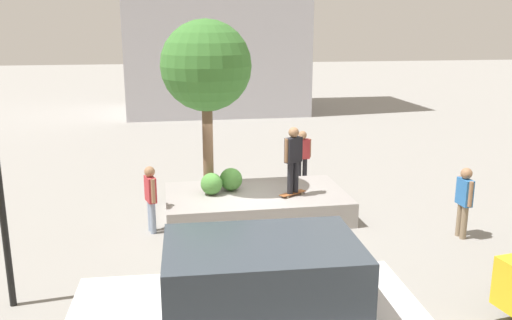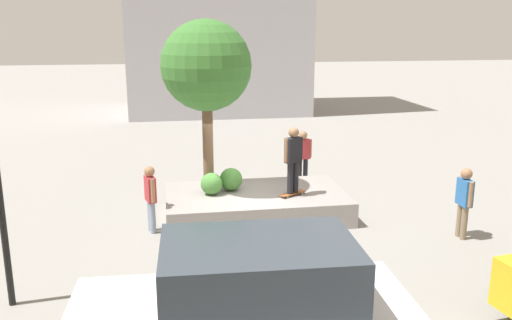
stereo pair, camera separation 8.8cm
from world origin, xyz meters
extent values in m
plane|color=gray|center=(0.00, 0.00, 0.00)|extent=(120.00, 120.00, 0.00)
cube|color=gray|center=(-0.17, -0.32, 0.32)|extent=(4.77, 2.75, 0.65)
cylinder|color=brown|center=(1.06, -0.72, 2.00)|extent=(0.28, 0.28, 2.70)
sphere|color=#3D7A33|center=(1.06, -0.72, 4.00)|extent=(2.35, 2.35, 2.35)
sphere|color=#4C8C3D|center=(0.46, -0.65, 0.95)|extent=(0.62, 0.62, 0.62)
sphere|color=#4C8C3D|center=(1.01, -0.38, 0.94)|extent=(0.58, 0.58, 0.58)
cube|color=brown|center=(-1.08, 0.08, 0.71)|extent=(0.80, 0.58, 0.02)
sphere|color=beige|center=(-0.90, 0.28, 0.67)|extent=(0.06, 0.06, 0.06)
sphere|color=beige|center=(-0.82, 0.14, 0.67)|extent=(0.06, 0.06, 0.06)
sphere|color=beige|center=(-1.34, 0.02, 0.67)|extent=(0.06, 0.06, 0.06)
sphere|color=beige|center=(-1.26, -0.12, 0.67)|extent=(0.06, 0.06, 0.06)
cylinder|color=black|center=(-1.17, 0.03, 1.14)|extent=(0.15, 0.15, 0.83)
cylinder|color=black|center=(-0.99, 0.13, 1.14)|extent=(0.15, 0.15, 0.83)
cube|color=black|center=(-1.08, 0.08, 1.88)|extent=(0.51, 0.41, 0.65)
cylinder|color=brown|center=(-1.29, -0.05, 1.90)|extent=(0.10, 0.10, 0.62)
cylinder|color=brown|center=(-0.87, 0.21, 1.90)|extent=(0.10, 0.10, 0.62)
sphere|color=brown|center=(-1.08, 0.08, 2.34)|extent=(0.27, 0.27, 0.27)
cube|color=#38424C|center=(0.94, 6.65, 1.76)|extent=(2.70, 1.84, 0.85)
cylinder|color=black|center=(-0.36, 5.71, 0.40)|extent=(0.81, 0.27, 0.80)
cylinder|color=black|center=(5.04, 3.66, 1.99)|extent=(0.12, 0.12, 3.98)
cylinder|color=#8C9EB7|center=(2.60, 0.33, 0.40)|extent=(0.15, 0.15, 0.80)
cylinder|color=#8C9EB7|center=(2.55, 0.51, 0.40)|extent=(0.15, 0.15, 0.80)
cube|color=#B23338|center=(2.57, 0.42, 1.11)|extent=(0.31, 0.49, 0.63)
cylinder|color=#9E7251|center=(2.64, 0.19, 1.13)|extent=(0.10, 0.10, 0.59)
cylinder|color=#9E7251|center=(2.51, 0.64, 1.13)|extent=(0.10, 0.10, 0.59)
sphere|color=#9E7251|center=(2.57, 0.42, 1.56)|extent=(0.26, 0.26, 0.26)
cylinder|color=#847056|center=(-4.81, 1.92, 0.41)|extent=(0.15, 0.15, 0.82)
cylinder|color=#847056|center=(-4.81, 2.12, 0.41)|extent=(0.15, 0.15, 0.82)
cube|color=#2D6BB2|center=(-4.81, 2.02, 1.15)|extent=(0.20, 0.47, 0.64)
cylinder|color=#9E7251|center=(-4.81, 1.78, 1.16)|extent=(0.10, 0.10, 0.61)
cylinder|color=#9E7251|center=(-4.81, 2.27, 1.16)|extent=(0.10, 0.10, 0.61)
sphere|color=#9E7251|center=(-4.81, 2.02, 1.60)|extent=(0.27, 0.27, 0.27)
cylinder|color=black|center=(-2.06, -3.10, 0.41)|extent=(0.15, 0.15, 0.82)
cylinder|color=black|center=(-2.25, -3.11, 0.41)|extent=(0.15, 0.15, 0.82)
cube|color=#B23338|center=(-2.16, -3.10, 1.14)|extent=(0.47, 0.21, 0.64)
cylinder|color=#9E7251|center=(-1.91, -3.10, 1.16)|extent=(0.10, 0.10, 0.61)
cylinder|color=#9E7251|center=(-2.40, -3.11, 1.16)|extent=(0.10, 0.10, 0.61)
sphere|color=#9E7251|center=(-2.16, -3.10, 1.59)|extent=(0.27, 0.27, 0.27)
camera|label=1|loc=(2.16, 13.26, 5.01)|focal=37.88mm
camera|label=2|loc=(2.08, 13.28, 5.01)|focal=37.88mm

